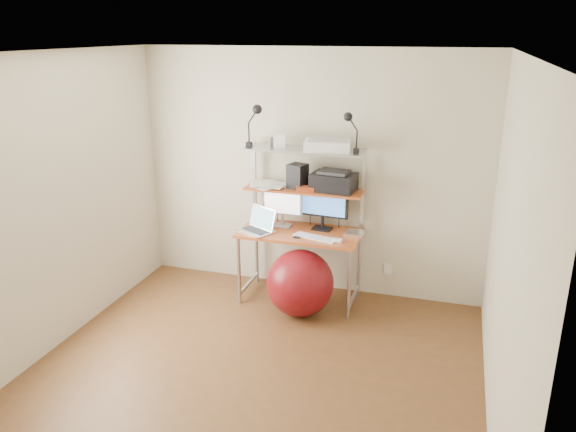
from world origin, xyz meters
name	(u,v)px	position (x,y,z in m)	size (l,w,h in m)	color
room	(247,231)	(0.00, 0.00, 1.25)	(3.60, 3.60, 3.60)	brown
computer_desk	(302,209)	(0.00, 1.50, 0.96)	(1.20, 0.60, 1.57)	#C95427
wall_outlet	(388,269)	(0.85, 1.79, 0.30)	(0.08, 0.01, 0.12)	white
monitor_silver	(282,203)	(-0.22, 1.56, 0.99)	(0.42, 0.15, 0.46)	#A6A6AB
monitor_black	(323,204)	(0.19, 1.59, 1.00)	(0.52, 0.16, 0.52)	black
laptop	(259,226)	(-0.40, 1.35, 0.79)	(0.43, 0.40, 0.30)	silver
keyboard	(315,237)	(0.19, 1.31, 0.75)	(0.44, 0.12, 0.01)	white
mouse	(337,240)	(0.41, 1.28, 0.75)	(0.09, 0.06, 0.03)	white
mac_mini	(355,233)	(0.54, 1.51, 0.76)	(0.18, 0.18, 0.03)	silver
phone	(298,236)	(0.02, 1.31, 0.74)	(0.06, 0.12, 0.01)	black
printer	(334,181)	(0.30, 1.59, 1.24)	(0.45, 0.33, 0.20)	black
nas_cube	(297,176)	(-0.07, 1.57, 1.27)	(0.17, 0.17, 0.24)	black
red_box	(305,189)	(0.04, 1.48, 1.17)	(0.17, 0.11, 0.05)	#B5431D
scanner	(327,145)	(0.23, 1.57, 1.61)	(0.47, 0.35, 0.11)	white
box_white	(280,141)	(-0.25, 1.57, 1.62)	(0.11, 0.09, 0.13)	white
box_grey	(277,142)	(-0.29, 1.60, 1.60)	(0.09, 0.09, 0.09)	#2E2E30
clip_lamp_left	(255,116)	(-0.46, 1.48, 1.86)	(0.17, 0.09, 0.42)	black
clip_lamp_right	(350,123)	(0.45, 1.50, 1.83)	(0.15, 0.08, 0.38)	black
exercise_ball	(300,283)	(0.09, 1.14, 0.33)	(0.65, 0.65, 0.65)	maroon
paper_stack	(266,184)	(-0.40, 1.56, 1.17)	(0.40, 0.42, 0.03)	white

